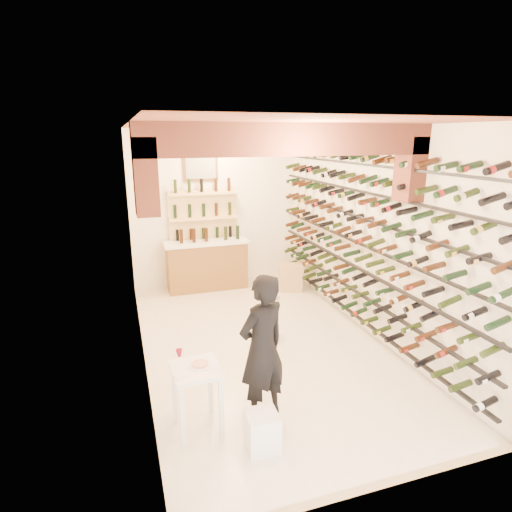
{
  "coord_description": "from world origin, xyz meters",
  "views": [
    {
      "loc": [
        -1.92,
        -5.6,
        3.06
      ],
      "look_at": [
        0.0,
        0.3,
        1.3
      ],
      "focal_mm": 29.8,
      "sensor_mm": 36.0,
      "label": 1
    }
  ],
  "objects": [
    {
      "name": "tasting_table",
      "position": [
        -1.3,
        -1.66,
        0.6
      ],
      "size": [
        0.54,
        0.54,
        0.89
      ],
      "rotation": [
        0.0,
        0.0,
        0.07
      ],
      "color": "white",
      "rests_on": "ground"
    },
    {
      "name": "chrome_barstool",
      "position": [
        0.15,
        0.13,
        0.42
      ],
      "size": [
        0.37,
        0.37,
        0.73
      ],
      "rotation": [
        0.0,
        0.0,
        -0.17
      ],
      "color": "silver",
      "rests_on": "ground"
    },
    {
      "name": "person",
      "position": [
        -0.57,
        -1.68,
        0.84
      ],
      "size": [
        0.73,
        0.62,
        1.69
      ],
      "primitive_type": "imported",
      "rotation": [
        0.0,
        0.0,
        3.55
      ],
      "color": "black",
      "rests_on": "ground"
    },
    {
      "name": "crate_upper",
      "position": [
        1.29,
        1.97,
        0.41
      ],
      "size": [
        0.56,
        0.47,
        0.28
      ],
      "primitive_type": "cube",
      "rotation": [
        0.0,
        0.0,
        -0.32
      ],
      "color": "tan",
      "rests_on": "crate_lower"
    },
    {
      "name": "wine_rack",
      "position": [
        1.53,
        0.0,
        1.55
      ],
      "size": [
        0.32,
        5.7,
        2.56
      ],
      "color": "black",
      "rests_on": "ground"
    },
    {
      "name": "white_stool",
      "position": [
        -0.74,
        -2.17,
        0.2
      ],
      "size": [
        0.33,
        0.33,
        0.39
      ],
      "primitive_type": "cube",
      "rotation": [
        0.0,
        0.0,
        -0.05
      ],
      "color": "white",
      "rests_on": "ground"
    },
    {
      "name": "ground",
      "position": [
        0.0,
        0.0,
        0.0
      ],
      "size": [
        6.0,
        6.0,
        0.0
      ],
      "primitive_type": "plane",
      "color": "silver",
      "rests_on": "ground"
    },
    {
      "name": "crate_lower",
      "position": [
        1.29,
        1.97,
        0.14
      ],
      "size": [
        0.53,
        0.45,
        0.27
      ],
      "primitive_type": "cube",
      "rotation": [
        0.0,
        0.0,
        -0.34
      ],
      "color": "tan",
      "rests_on": "ground"
    },
    {
      "name": "back_shelving",
      "position": [
        -0.3,
        2.89,
        1.17
      ],
      "size": [
        1.4,
        0.31,
        2.73
      ],
      "color": "#E3C280",
      "rests_on": "ground"
    },
    {
      "name": "room_shell",
      "position": [
        0.0,
        -0.26,
        2.25
      ],
      "size": [
        3.52,
        6.02,
        3.21
      ],
      "color": "white",
      "rests_on": "ground"
    },
    {
      "name": "back_counter",
      "position": [
        -0.3,
        2.65,
        0.53
      ],
      "size": [
        1.7,
        0.62,
        1.29
      ],
      "color": "brown",
      "rests_on": "ground"
    }
  ]
}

